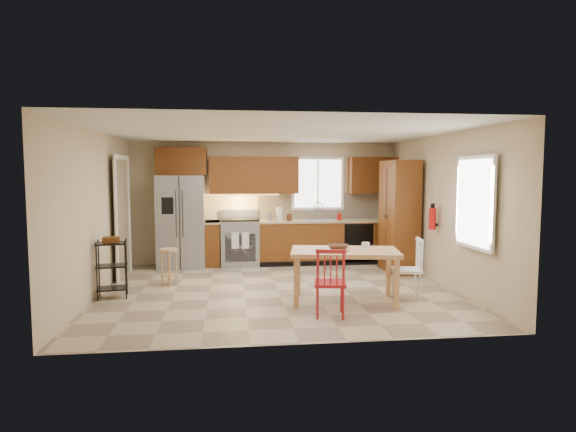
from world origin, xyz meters
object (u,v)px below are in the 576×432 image
at_px(chair_red, 330,282).
at_px(table_bowl, 338,250).
at_px(chair_white, 407,269).
at_px(bar_stool, 169,267).
at_px(refrigerator, 182,222).
at_px(pantry, 399,216).
at_px(range_stove, 240,243).
at_px(fire_extinguisher, 432,219).
at_px(dining_table, 344,276).
at_px(table_jar, 366,247).
at_px(soap_bottle, 339,216).
at_px(utility_cart, 112,269).

bearing_deg(chair_red, table_bowl, 78.40).
height_order(chair_white, bar_stool, chair_white).
xyz_separation_m(refrigerator, pantry, (4.13, -0.93, 0.14)).
bearing_deg(chair_white, range_stove, 48.54).
distance_m(fire_extinguisher, table_bowl, 2.11).
relative_size(dining_table, table_jar, 11.96).
relative_size(soap_bottle, dining_table, 0.12).
bearing_deg(table_bowl, dining_table, 0.00).
distance_m(refrigerator, fire_extinguisher, 4.76).
bearing_deg(chair_white, dining_table, 102.79).
distance_m(fire_extinguisher, table_jar, 1.70).
bearing_deg(chair_red, dining_table, 71.47).
bearing_deg(chair_white, pantry, -6.74).
distance_m(pantry, dining_table, 2.65).
bearing_deg(utility_cart, refrigerator, 61.74).
height_order(range_stove, chair_white, range_stove).
xyz_separation_m(refrigerator, table_bowl, (2.49, -2.97, -0.16)).
bearing_deg(range_stove, bar_stool, -126.08).
bearing_deg(range_stove, chair_red, -73.49).
height_order(table_bowl, utility_cart, utility_cart).
xyz_separation_m(soap_bottle, pantry, (0.95, -0.90, 0.05)).
bearing_deg(bar_stool, fire_extinguisher, 11.38).
relative_size(soap_bottle, table_bowl, 0.62).
bearing_deg(chair_white, soap_bottle, 16.86).
distance_m(soap_bottle, bar_stool, 3.67).
bearing_deg(refrigerator, bar_stool, -92.15).
bearing_deg(bar_stool, dining_table, -11.01).
relative_size(chair_white, table_jar, 7.02).
relative_size(refrigerator, range_stove, 1.98).
bearing_deg(chair_white, fire_extinguisher, -30.25).
bearing_deg(refrigerator, range_stove, 2.99).
distance_m(chair_red, table_bowl, 0.76).
bearing_deg(pantry, fire_extinguisher, -79.22).
bearing_deg(range_stove, soap_bottle, -2.40).
bearing_deg(bar_stool, pantry, 25.41).
bearing_deg(pantry, utility_cart, -164.16).
bearing_deg(soap_bottle, refrigerator, 179.55).
bearing_deg(dining_table, bar_stool, 162.51).
bearing_deg(table_bowl, soap_bottle, 76.87).
distance_m(range_stove, dining_table, 3.35).
relative_size(fire_extinguisher, table_jar, 2.81).
bearing_deg(utility_cart, pantry, 6.57).
bearing_deg(fire_extinguisher, utility_cart, -176.11).
distance_m(refrigerator, pantry, 4.23).
height_order(dining_table, chair_red, chair_red).
distance_m(table_bowl, utility_cart, 3.37).
bearing_deg(fire_extinguisher, dining_table, -150.34).
relative_size(pantry, table_jar, 16.42).
bearing_deg(table_bowl, table_jar, 12.53).
bearing_deg(pantry, table_bowl, -128.71).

